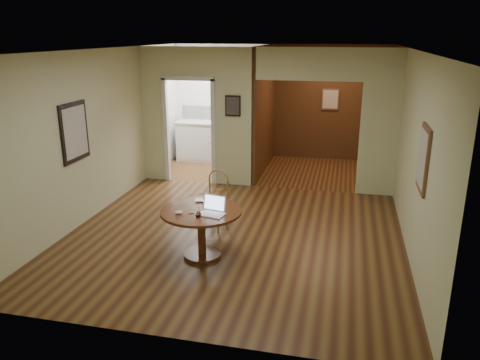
% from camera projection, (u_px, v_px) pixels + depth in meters
% --- Properties ---
extents(floor, '(5.00, 5.00, 0.00)m').
position_uv_depth(floor, '(233.00, 237.00, 7.04)').
color(floor, '#462314').
rests_on(floor, ground).
extents(room_shell, '(5.20, 7.50, 5.00)m').
position_uv_depth(room_shell, '(246.00, 117.00, 9.63)').
color(room_shell, silver).
rests_on(room_shell, ground).
extents(dining_table, '(1.09, 1.09, 0.68)m').
position_uv_depth(dining_table, '(201.00, 222.00, 6.30)').
color(dining_table, maroon).
rests_on(dining_table, ground).
extents(chair, '(0.47, 0.47, 0.93)m').
position_uv_depth(chair, '(216.00, 196.00, 7.27)').
color(chair, olive).
rests_on(chair, ground).
extents(open_laptop, '(0.36, 0.34, 0.23)m').
position_uv_depth(open_laptop, '(213.00, 209.00, 6.12)').
color(open_laptop, white).
rests_on(open_laptop, dining_table).
extents(closed_laptop, '(0.37, 0.28, 0.03)m').
position_uv_depth(closed_laptop, '(207.00, 202.00, 6.52)').
color(closed_laptop, silver).
rests_on(closed_laptop, dining_table).
extents(mouse, '(0.12, 0.08, 0.05)m').
position_uv_depth(mouse, '(179.00, 212.00, 6.10)').
color(mouse, white).
rests_on(mouse, dining_table).
extents(wine_glass, '(0.09, 0.09, 0.10)m').
position_uv_depth(wine_glass, '(198.00, 213.00, 6.00)').
color(wine_glass, white).
rests_on(wine_glass, dining_table).
extents(pen, '(0.12, 0.10, 0.01)m').
position_uv_depth(pen, '(194.00, 213.00, 6.13)').
color(pen, navy).
rests_on(pen, dining_table).
extents(kitchen_cabinet, '(2.06, 0.60, 0.94)m').
position_uv_depth(kitchen_cabinet, '(220.00, 142.00, 11.09)').
color(kitchen_cabinet, white).
rests_on(kitchen_cabinet, ground).
extents(grocery_bag, '(0.31, 0.27, 0.29)m').
position_uv_depth(grocery_bag, '(246.00, 117.00, 10.77)').
color(grocery_bag, beige).
rests_on(grocery_bag, kitchen_cabinet).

